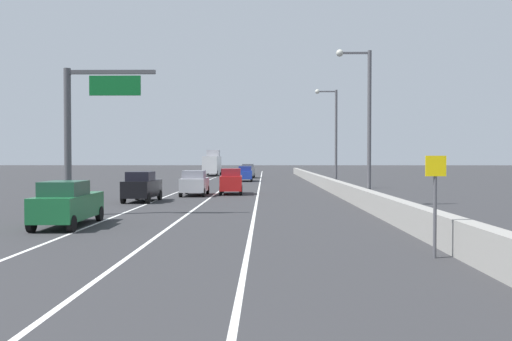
{
  "coord_description": "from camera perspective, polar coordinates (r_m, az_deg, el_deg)",
  "views": [
    {
      "loc": [
        2.03,
        -2.24,
        2.92
      ],
      "look_at": [
        1.39,
        38.12,
        2.0
      ],
      "focal_mm": 37.29,
      "sensor_mm": 36.0,
      "label": 1
    }
  ],
  "objects": [
    {
      "name": "lamp_post_right_third",
      "position": [
        51.28,
        8.29,
        4.17
      ],
      "size": [
        2.14,
        0.44,
        9.51
      ],
      "color": "#4C4C51",
      "rests_on": "ground_plane"
    },
    {
      "name": "car_green_1",
      "position": [
        24.21,
        -19.57,
        -3.37
      ],
      "size": [
        1.93,
        4.8,
        1.96
      ],
      "color": "#196033",
      "rests_on": "ground_plane"
    },
    {
      "name": "jersey_barrier_right",
      "position": [
        42.72,
        8.84,
        -1.89
      ],
      "size": [
        0.6,
        120.0,
        1.1
      ],
      "primitive_type": "cube",
      "color": "gray",
      "rests_on": "ground_plane"
    },
    {
      "name": "speed_advisory_sign",
      "position": [
        16.37,
        18.67,
        -2.82
      ],
      "size": [
        0.6,
        0.11,
        3.0
      ],
      "color": "#4C4C51",
      "rests_on": "ground_plane"
    },
    {
      "name": "car_black_0",
      "position": [
        36.59,
        -12.14,
        -1.71
      ],
      "size": [
        1.98,
        4.19,
        2.03
      ],
      "color": "black",
      "rests_on": "ground_plane"
    },
    {
      "name": "car_blue_3",
      "position": [
        67.55,
        -1.17,
        -0.35
      ],
      "size": [
        1.89,
        4.71,
        1.94
      ],
      "color": "#1E389E",
      "rests_on": "ground_plane"
    },
    {
      "name": "lane_stripe_right",
      "position": [
        57.32,
        0.38,
        -1.61
      ],
      "size": [
        0.16,
        130.0,
        0.0
      ],
      "primitive_type": "cube",
      "color": "silver",
      "rests_on": "ground_plane"
    },
    {
      "name": "lamp_post_right_second",
      "position": [
        32.97,
        11.6,
        5.76
      ],
      "size": [
        2.14,
        0.44,
        9.51
      ],
      "color": "#4C4C51",
      "rests_on": "ground_plane"
    },
    {
      "name": "lane_stripe_left",
      "position": [
        57.81,
        -6.58,
        -1.59
      ],
      "size": [
        0.16,
        130.0,
        0.0
      ],
      "primitive_type": "cube",
      "color": "silver",
      "rests_on": "ground_plane"
    },
    {
      "name": "car_silver_4",
      "position": [
        42.0,
        -6.6,
        -1.34
      ],
      "size": [
        1.99,
        4.54,
        1.97
      ],
      "color": "#B7B7BC",
      "rests_on": "ground_plane"
    },
    {
      "name": "lamp_post_right_near",
      "position": [
        15.43,
        25.77,
        10.78
      ],
      "size": [
        2.14,
        0.44,
        9.51
      ],
      "color": "#4C4C51",
      "rests_on": "ground_plane"
    },
    {
      "name": "overhead_sign_gantry",
      "position": [
        28.51,
        -18.17,
        4.88
      ],
      "size": [
        4.68,
        0.36,
        7.5
      ],
      "color": "#47474C",
      "rests_on": "ground_plane"
    },
    {
      "name": "box_truck",
      "position": [
        89.72,
        -4.72,
        0.72
      ],
      "size": [
        2.52,
        9.45,
        4.36
      ],
      "color": "silver",
      "rests_on": "ground_plane"
    },
    {
      "name": "car_gray_5",
      "position": [
        79.34,
        -0.85,
        -0.05
      ],
      "size": [
        1.98,
        4.59,
        2.09
      ],
      "color": "slate",
      "rests_on": "ground_plane"
    },
    {
      "name": "car_red_2",
      "position": [
        43.33,
        -2.67,
        -1.18
      ],
      "size": [
        1.93,
        4.17,
        2.1
      ],
      "color": "red",
      "rests_on": "ground_plane"
    },
    {
      "name": "ground_plane",
      "position": [
        66.34,
        -0.84,
        -1.21
      ],
      "size": [
        320.0,
        320.0,
        0.0
      ],
      "primitive_type": "plane",
      "color": "#2D2D30"
    },
    {
      "name": "lane_stripe_center",
      "position": [
        57.46,
        -3.11,
        -1.6
      ],
      "size": [
        0.16,
        130.0,
        0.0
      ],
      "primitive_type": "cube",
      "color": "silver",
      "rests_on": "ground_plane"
    }
  ]
}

